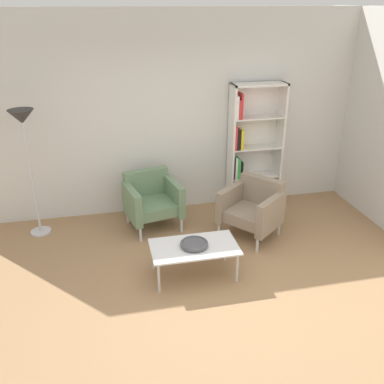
{
  "coord_description": "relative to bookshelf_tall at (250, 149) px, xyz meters",
  "views": [
    {
      "loc": [
        -0.97,
        -3.46,
        2.96
      ],
      "look_at": [
        -0.03,
        0.84,
        0.95
      ],
      "focal_mm": 39.26,
      "sensor_mm": 36.0,
      "label": 1
    }
  ],
  "objects": [
    {
      "name": "bookshelf_tall",
      "position": [
        0.0,
        0.0,
        0.0
      ],
      "size": [
        0.8,
        0.3,
        1.9
      ],
      "color": "silver",
      "rests_on": "ground_plane"
    },
    {
      "name": "decorative_bowl",
      "position": [
        -1.25,
        -1.7,
        -0.48
      ],
      "size": [
        0.32,
        0.32,
        0.05
      ],
      "color": "#4C4C51",
      "rests_on": "coffee_table_low"
    },
    {
      "name": "armchair_near_window",
      "position": [
        -1.56,
        -0.38,
        -0.5
      ],
      "size": [
        0.84,
        0.79,
        0.78
      ],
      "rotation": [
        0.0,
        0.0,
        0.22
      ],
      "color": "slate",
      "rests_on": "ground_plane"
    },
    {
      "name": "floor_lamp_torchiere",
      "position": [
        -3.13,
        -0.25,
        0.53
      ],
      "size": [
        0.32,
        0.32,
        1.74
      ],
      "color": "silver",
      "rests_on": "ground_plane"
    },
    {
      "name": "armchair_corner_red",
      "position": [
        -0.26,
        -0.93,
        -0.5
      ],
      "size": [
        0.94,
        0.95,
        0.78
      ],
      "rotation": [
        0.0,
        0.0,
        -0.89
      ],
      "color": "gray",
      "rests_on": "ground_plane"
    },
    {
      "name": "ground_plane",
      "position": [
        -1.18,
        -2.25,
        -0.92
      ],
      "size": [
        8.32,
        8.32,
        0.0
      ],
      "primitive_type": "plane",
      "color": "#9E7751"
    },
    {
      "name": "coffee_table_low",
      "position": [
        -1.25,
        -1.7,
        -0.55
      ],
      "size": [
        1.0,
        0.56,
        0.4
      ],
      "color": "silver",
      "rests_on": "ground_plane"
    },
    {
      "name": "plaster_back_panel",
      "position": [
        -1.18,
        0.21,
        0.53
      ],
      "size": [
        6.4,
        0.12,
        2.9
      ],
      "primitive_type": "cube",
      "color": "silver",
      "rests_on": "ground_plane"
    }
  ]
}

